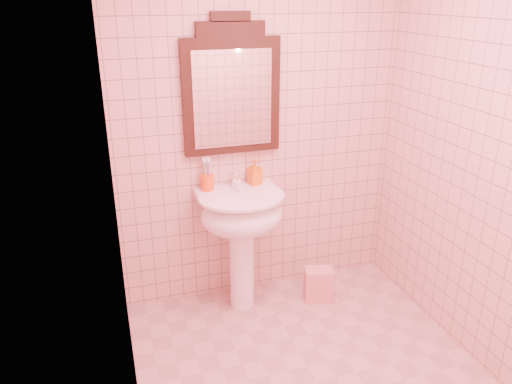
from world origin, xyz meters
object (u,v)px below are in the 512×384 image
object	(u,v)px
mirror	(232,91)
toothbrush_cup	(207,182)
pedestal_sink	(242,223)
soap_dispenser	(255,172)
towel	(318,284)

from	to	relation	value
mirror	toothbrush_cup	distance (m)	0.63
pedestal_sink	mirror	distance (m)	0.88
soap_dispenser	mirror	bearing A→B (deg)	148.90
toothbrush_cup	soap_dispenser	distance (m)	0.34
pedestal_sink	towel	xyz separation A→B (m)	(0.55, -0.09, -0.54)
toothbrush_cup	towel	distance (m)	1.12
mirror	toothbrush_cup	xyz separation A→B (m)	(-0.20, -0.04, -0.60)
soap_dispenser	towel	distance (m)	0.96
pedestal_sink	soap_dispenser	world-z (taller)	soap_dispenser
pedestal_sink	toothbrush_cup	world-z (taller)	toothbrush_cup
towel	soap_dispenser	bearing A→B (deg)	147.67
towel	pedestal_sink	bearing A→B (deg)	170.38
mirror	soap_dispenser	world-z (taller)	mirror
toothbrush_cup	towel	bearing A→B (deg)	-18.52
pedestal_sink	mirror	world-z (taller)	mirror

